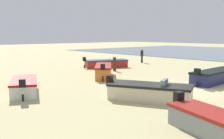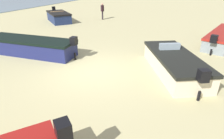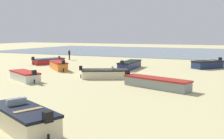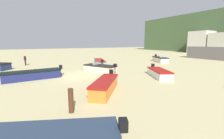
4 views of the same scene
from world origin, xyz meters
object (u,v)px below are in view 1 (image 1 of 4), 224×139
Objects in this scene: boat_orange_1 at (103,71)px; beach_walker_distant at (142,55)px; boat_white_5 at (24,86)px; boat_cream_0 at (150,92)px; boat_navy_4 at (216,76)px; boat_red_6 at (106,63)px; mooring_post_near_water at (115,64)px.

beach_walker_distant is at bearing 68.61° from boat_orange_1.
boat_white_5 is at bearing -126.30° from boat_orange_1.
boat_cream_0 is 0.81× the size of boat_navy_4.
boat_cream_0 is 7.01m from boat_white_5.
boat_cream_0 is at bearing 26.24° from beach_walker_distant.
boat_navy_4 is at bearing 23.95° from boat_red_6.
boat_red_6 is at bearing -147.69° from boat_cream_0.
boat_orange_1 reaches higher than boat_navy_4.
boat_navy_4 is at bearing -172.15° from mooring_post_near_water.
mooring_post_near_water is at bearing 7.71° from beach_walker_distant.
boat_navy_4 is at bearing 46.52° from beach_walker_distant.
boat_red_6 is (12.04, -7.45, -0.02)m from boat_cream_0.
boat_white_5 is 10.73m from mooring_post_near_water.
mooring_post_near_water is (9.35, -6.17, 0.21)m from boat_cream_0.
boat_white_5 is at bearing -37.12° from boat_red_6.
boat_orange_1 is 3.19× the size of mooring_post_near_water.
mooring_post_near_water is at bearing 74.87° from boat_orange_1.
boat_white_5 is 18.90m from beach_walker_distant.
boat_red_6 is (6.25, -11.40, -0.01)m from boat_white_5.
beach_walker_distant is at bearing 150.80° from boat_navy_4.
boat_orange_1 is at bearing 10.45° from beach_walker_distant.
boat_white_5 is 3.22× the size of mooring_post_near_water.
beach_walker_distant is at bearing -162.77° from boat_cream_0.
boat_orange_1 is at bearing 123.64° from mooring_post_near_water.
boat_navy_4 reaches higher than boat_cream_0.
boat_orange_1 is 3.58m from mooring_post_near_water.
boat_cream_0 is 3.50× the size of mooring_post_near_water.
beach_walker_distant is at bearing 48.02° from boat_white_5.
beach_walker_distant reaches higher than boat_red_6.
boat_cream_0 is 1.10× the size of boat_orange_1.
boat_orange_1 is 0.99× the size of boat_white_5.
boat_red_6 is 2.99m from mooring_post_near_water.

